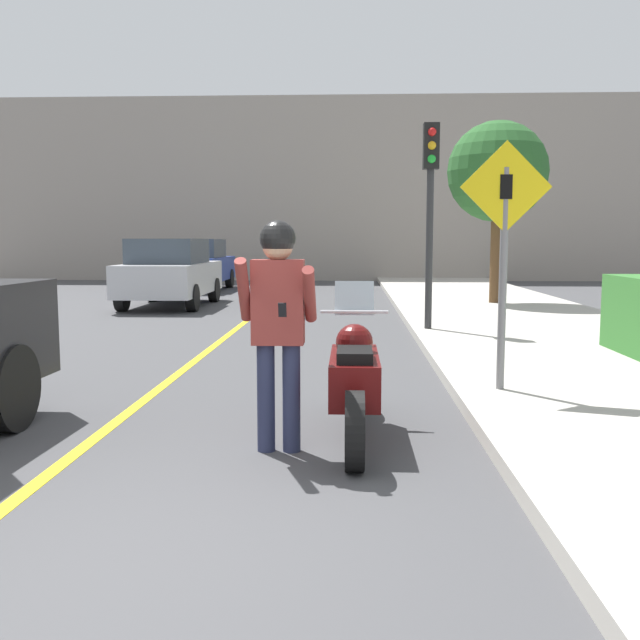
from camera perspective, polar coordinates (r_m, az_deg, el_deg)
ground_plane at (r=4.20m, az=-20.09°, el=-17.15°), size 80.00×80.00×0.00m
road_center_line at (r=9.92m, az=-9.99°, el=-3.24°), size 0.12×36.00×0.01m
building_backdrop at (r=29.65m, az=-0.49°, el=10.36°), size 28.00×1.20×7.37m
motorcycle at (r=5.99m, az=2.76°, el=-4.74°), size 0.62×2.34×1.28m
person_biker at (r=5.49m, az=-3.38°, el=0.80°), size 0.59×0.49×1.80m
crossing_sign at (r=7.40m, az=14.52°, el=6.09°), size 0.91×0.08×2.49m
traffic_light at (r=12.33m, az=8.83°, el=10.52°), size 0.26×0.30×3.45m
street_tree at (r=17.85m, az=14.01°, el=11.39°), size 2.39×2.39×4.33m
parked_car_silver at (r=18.10m, az=-11.89°, el=3.77°), size 1.88×4.20×1.68m
parked_car_blue at (r=23.81m, az=-9.79°, el=4.42°), size 1.88×4.20×1.68m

